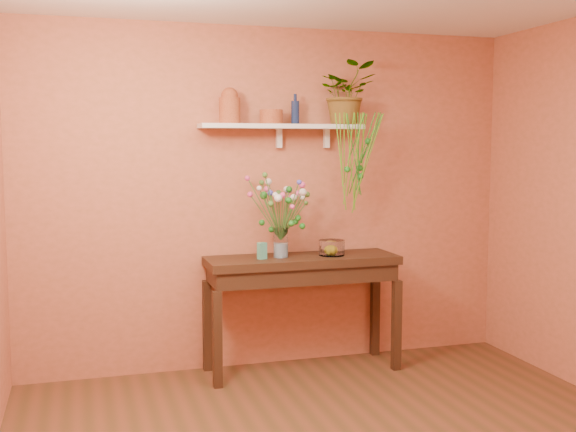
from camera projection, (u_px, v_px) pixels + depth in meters
The scene contains 13 objects.
room at pixel (372, 225), 3.70m from camera, with size 4.04×4.04×2.70m.
sideboard at pixel (302, 273), 5.46m from camera, with size 1.50×0.48×0.91m.
wall_shelf at pixel (283, 127), 5.44m from camera, with size 1.30×0.24×0.19m.
terracotta_jug at pixel (230, 106), 5.28m from camera, with size 0.20×0.20×0.27m.
terracotta_pot at pixel (271, 117), 5.39m from camera, with size 0.18×0.18×0.11m, color #A25430.
blue_bottle at pixel (295, 112), 5.47m from camera, with size 0.06×0.06×0.24m.
spider_plant at pixel (347, 93), 5.54m from camera, with size 0.44×0.38×0.49m, color #20721D.
plant_fronds at pixel (358, 158), 5.45m from camera, with size 0.43×0.37×0.79m.
glass_vase at pixel (281, 244), 5.39m from camera, with size 0.11×0.11×0.23m.
bouquet at pixel (282, 200), 5.36m from camera, with size 0.46×0.58×0.53m.
glass_bowl at pixel (332, 248), 5.49m from camera, with size 0.20×0.20×0.12m.
lemon at pixel (331, 250), 5.47m from camera, with size 0.08×0.08×0.08m, color gold.
carton at pixel (262, 251), 5.31m from camera, with size 0.06×0.05×0.13m, color teal.
Camera 1 is at (-1.48, -3.39, 1.77)m, focal length 43.57 mm.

